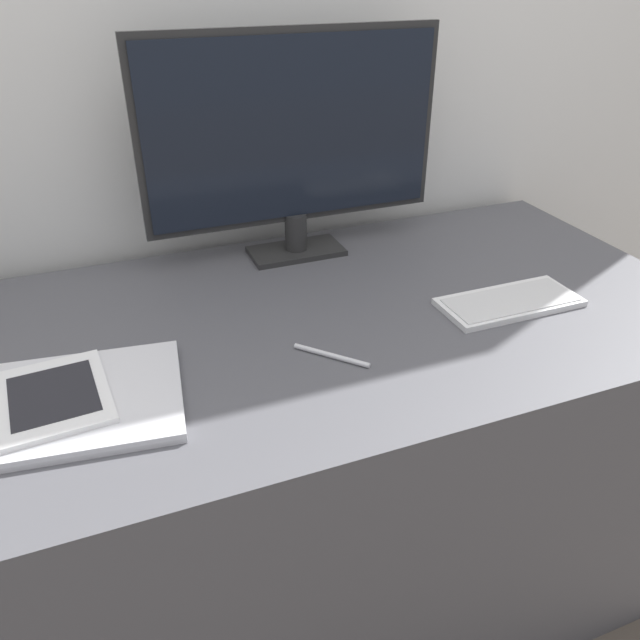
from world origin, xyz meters
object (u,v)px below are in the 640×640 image
(keyboard, at_px, (510,302))
(laptop, at_px, (75,403))
(monitor, at_px, (293,139))
(pen, at_px, (331,356))
(ereader, at_px, (54,396))

(keyboard, xyz_separation_m, laptop, (-0.80, -0.03, 0.00))
(keyboard, bearing_deg, monitor, 128.35)
(keyboard, relative_size, laptop, 0.80)
(monitor, height_order, pen, monitor)
(monitor, height_order, laptop, monitor)
(keyboard, distance_m, laptop, 0.80)
(monitor, relative_size, keyboard, 2.34)
(laptop, height_order, ereader, ereader)
(ereader, bearing_deg, keyboard, 1.04)
(monitor, xyz_separation_m, keyboard, (0.30, -0.38, -0.25))
(keyboard, height_order, laptop, laptop)
(ereader, bearing_deg, pen, -3.55)
(ereader, bearing_deg, monitor, 37.24)
(keyboard, bearing_deg, pen, -173.89)
(monitor, height_order, keyboard, monitor)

